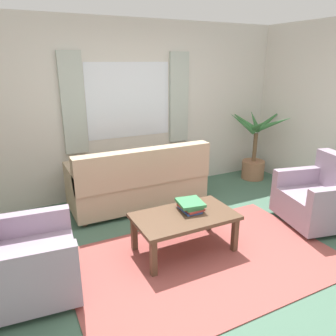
% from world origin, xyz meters
% --- Properties ---
extents(ground_plane, '(6.24, 6.24, 0.00)m').
position_xyz_m(ground_plane, '(0.00, 0.00, 0.00)').
color(ground_plane, '#476B56').
extents(wall_back, '(5.32, 0.12, 2.60)m').
position_xyz_m(wall_back, '(0.00, 2.26, 1.30)').
color(wall_back, silver).
rests_on(wall_back, ground_plane).
extents(window_with_curtains, '(1.98, 0.07, 1.40)m').
position_xyz_m(window_with_curtains, '(0.00, 2.18, 1.45)').
color(window_with_curtains, white).
extents(area_rug, '(2.78, 1.75, 0.01)m').
position_xyz_m(area_rug, '(0.00, 0.00, 0.01)').
color(area_rug, '#9E4C47').
rests_on(area_rug, ground_plane).
extents(couch, '(1.90, 0.82, 0.92)m').
position_xyz_m(couch, '(-0.12, 1.58, 0.37)').
color(couch, tan).
rests_on(couch, ground_plane).
extents(armchair_left, '(0.89, 0.91, 0.88)m').
position_xyz_m(armchair_left, '(-1.75, 0.30, 0.35)').
color(armchair_left, '#998499').
rests_on(armchair_left, ground_plane).
extents(armchair_right, '(0.98, 1.00, 0.88)m').
position_xyz_m(armchair_right, '(1.78, 0.07, 0.35)').
color(armchair_right, '#998499').
rests_on(armchair_right, ground_plane).
extents(coffee_table, '(1.10, 0.64, 0.44)m').
position_xyz_m(coffee_table, '(-0.11, 0.28, 0.38)').
color(coffee_table, brown).
rests_on(coffee_table, ground_plane).
extents(book_stack_on_table, '(0.31, 0.33, 0.11)m').
position_xyz_m(book_stack_on_table, '(-0.00, 0.36, 0.50)').
color(book_stack_on_table, '#335199').
rests_on(book_stack_on_table, coffee_table).
extents(potted_plant, '(1.19, 1.06, 1.24)m').
position_xyz_m(potted_plant, '(2.15, 1.77, 0.51)').
color(potted_plant, '#9E6B4C').
rests_on(potted_plant, ground_plane).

